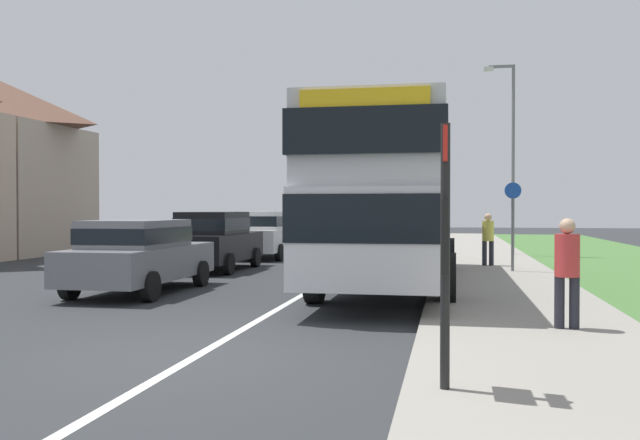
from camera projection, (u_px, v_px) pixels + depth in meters
name	position (u px, v px, depth m)	size (l,w,h in m)	color
ground_plane	(198.00, 356.00, 8.38)	(120.00, 120.00, 0.00)	#2D3033
lane_marking_centre	(320.00, 284.00, 16.23)	(0.14, 60.00, 0.01)	silver
pavement_near_side	(510.00, 297.00, 13.48)	(3.20, 68.00, 0.12)	gray
double_decker_bus	(393.00, 194.00, 15.74)	(2.80, 11.01, 3.70)	#BCBCC1
parked_car_grey	(139.00, 252.00, 14.61)	(1.91, 4.40, 1.57)	slate
parked_car_black	(215.00, 239.00, 19.94)	(1.87, 4.22, 1.72)	black
parked_car_white	(264.00, 232.00, 25.00)	(1.98, 4.47, 1.72)	silver
pedestrian_at_stop	(567.00, 268.00, 9.58)	(0.34, 0.34, 1.67)	#23232D
pedestrian_walking_away	(488.00, 237.00, 20.29)	(0.34, 0.34, 1.67)	#23232D
bus_stop_sign	(445.00, 237.00, 6.37)	(0.09, 0.52, 2.60)	black
cycle_route_sign	(513.00, 223.00, 18.46)	(0.44, 0.08, 2.52)	slate
street_lamp_mid	(510.00, 147.00, 25.20)	(1.14, 0.20, 7.12)	slate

